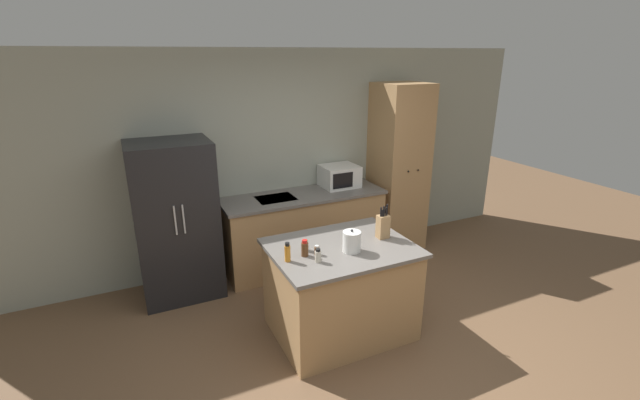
# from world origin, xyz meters

# --- Properties ---
(ground_plane) EXTENTS (14.00, 14.00, 0.00)m
(ground_plane) POSITION_xyz_m (0.00, 0.00, 0.00)
(ground_plane) COLOR brown
(wall_back) EXTENTS (7.20, 0.06, 2.60)m
(wall_back) POSITION_xyz_m (0.00, 2.33, 1.30)
(wall_back) COLOR #9EA393
(wall_back) RESTS_ON ground_plane
(refrigerator) EXTENTS (0.83, 0.70, 1.71)m
(refrigerator) POSITION_xyz_m (-1.24, 1.96, 0.85)
(refrigerator) COLOR black
(refrigerator) RESTS_ON ground_plane
(back_counter) EXTENTS (1.99, 0.67, 0.93)m
(back_counter) POSITION_xyz_m (0.24, 1.99, 0.47)
(back_counter) COLOR tan
(back_counter) RESTS_ON ground_plane
(pantry_cabinet) EXTENTS (0.62, 0.64, 2.19)m
(pantry_cabinet) POSITION_xyz_m (1.62, 1.99, 1.10)
(pantry_cabinet) COLOR tan
(pantry_cabinet) RESTS_ON ground_plane
(kitchen_island) EXTENTS (1.28, 0.98, 0.89)m
(kitchen_island) POSITION_xyz_m (0.01, 0.58, 0.45)
(kitchen_island) COLOR tan
(kitchen_island) RESTS_ON ground_plane
(microwave) EXTENTS (0.45, 0.40, 0.27)m
(microwave) POSITION_xyz_m (0.78, 2.08, 1.07)
(microwave) COLOR white
(microwave) RESTS_ON back_counter
(knife_block) EXTENTS (0.11, 0.09, 0.33)m
(knife_block) POSITION_xyz_m (0.45, 0.58, 1.01)
(knife_block) COLOR tan
(knife_block) RESTS_ON kitchen_island
(spice_bottle_tall_dark) EXTENTS (0.06, 0.06, 0.10)m
(spice_bottle_tall_dark) POSITION_xyz_m (-0.32, 0.64, 0.94)
(spice_bottle_tall_dark) COLOR beige
(spice_bottle_tall_dark) RESTS_ON kitchen_island
(spice_bottle_short_red) EXTENTS (0.05, 0.05, 0.17)m
(spice_bottle_short_red) POSITION_xyz_m (-0.53, 0.51, 0.97)
(spice_bottle_short_red) COLOR orange
(spice_bottle_short_red) RESTS_ON kitchen_island
(spice_bottle_amber_oil) EXTENTS (0.05, 0.05, 0.08)m
(spice_bottle_amber_oil) POSITION_xyz_m (-0.26, 0.52, 0.93)
(spice_bottle_amber_oil) COLOR #563319
(spice_bottle_amber_oil) RESTS_ON kitchen_island
(spice_bottle_green_herb) EXTENTS (0.06, 0.06, 0.15)m
(spice_bottle_green_herb) POSITION_xyz_m (-0.36, 0.54, 0.96)
(spice_bottle_green_herb) COLOR #563319
(spice_bottle_green_herb) RESTS_ON kitchen_island
(spice_bottle_pale_salt) EXTENTS (0.05, 0.05, 0.12)m
(spice_bottle_pale_salt) POSITION_xyz_m (-0.31, 0.39, 0.95)
(spice_bottle_pale_salt) COLOR beige
(spice_bottle_pale_salt) RESTS_ON kitchen_island
(kettle) EXTENTS (0.16, 0.16, 0.21)m
(kettle) POSITION_xyz_m (0.04, 0.45, 0.99)
(kettle) COLOR white
(kettle) RESTS_ON kitchen_island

